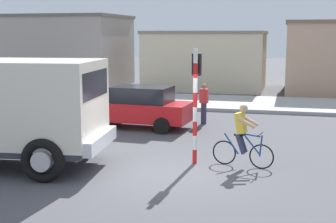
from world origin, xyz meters
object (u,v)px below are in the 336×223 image
at_px(traffic_light_pole, 196,90).
at_px(pedestrian_near_kerb, 204,103).
at_px(cyclist, 243,136).
at_px(truck_foreground, 4,106).
at_px(car_red_near, 139,107).

distance_m(traffic_light_pole, pedestrian_near_kerb, 6.05).
bearing_deg(pedestrian_near_kerb, cyclist, -70.54).
xyz_separation_m(cyclist, pedestrian_near_kerb, (-2.10, 5.95, -0.02)).
distance_m(cyclist, traffic_light_pole, 1.78).
relative_size(truck_foreground, car_red_near, 1.37).
xyz_separation_m(truck_foreground, cyclist, (6.26, 1.50, -0.80)).
relative_size(traffic_light_pole, pedestrian_near_kerb, 1.98).
distance_m(truck_foreground, traffic_light_pole, 5.21).
xyz_separation_m(cyclist, car_red_near, (-4.36, 4.57, -0.05)).
height_order(truck_foreground, traffic_light_pole, traffic_light_pole).
bearing_deg(traffic_light_pole, truck_foreground, -162.42).
height_order(truck_foreground, pedestrian_near_kerb, truck_foreground).
bearing_deg(traffic_light_pole, pedestrian_near_kerb, 97.64).
relative_size(car_red_near, pedestrian_near_kerb, 2.54).
height_order(cyclist, traffic_light_pole, traffic_light_pole).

